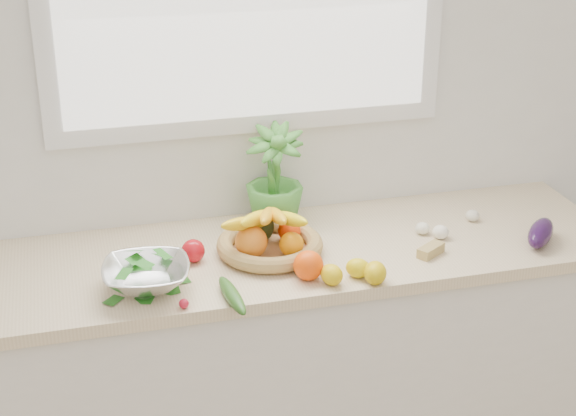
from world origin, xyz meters
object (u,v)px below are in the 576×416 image
object	(u,v)px
cucumber	(232,295)
eggplant	(541,233)
fruit_basket	(269,239)
colander_with_spinach	(146,271)
apple	(193,251)
potted_herb	(274,177)

from	to	relation	value
cucumber	eggplant	bearing A→B (deg)	6.16
fruit_basket	colander_with_spinach	xyz separation A→B (m)	(-0.39, -0.14, 0.02)
apple	fruit_basket	xyz separation A→B (m)	(0.24, -0.01, 0.01)
cucumber	potted_herb	size ratio (longest dim) A/B	0.65
potted_herb	cucumber	bearing A→B (deg)	-117.04
apple	potted_herb	xyz separation A→B (m)	(0.31, 0.20, 0.13)
cucumber	colander_with_spinach	size ratio (longest dim) A/B	0.80
colander_with_spinach	fruit_basket	bearing A→B (deg)	19.80
apple	cucumber	bearing A→B (deg)	-76.60
cucumber	apple	bearing A→B (deg)	103.40
eggplant	potted_herb	world-z (taller)	potted_herb
apple	cucumber	xyz separation A→B (m)	(0.06, -0.27, -0.02)
eggplant	colander_with_spinach	bearing A→B (deg)	179.37
apple	colander_with_spinach	size ratio (longest dim) A/B	0.26
apple	eggplant	xyz separation A→B (m)	(1.09, -0.16, 0.00)
cucumber	fruit_basket	bearing A→B (deg)	57.28
potted_herb	fruit_basket	xyz separation A→B (m)	(-0.07, -0.21, -0.12)
eggplant	cucumber	distance (m)	1.03
apple	colander_with_spinach	world-z (taller)	colander_with_spinach
apple	eggplant	distance (m)	1.10
cucumber	potted_herb	xyz separation A→B (m)	(0.24, 0.47, 0.15)
apple	eggplant	bearing A→B (deg)	-8.45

